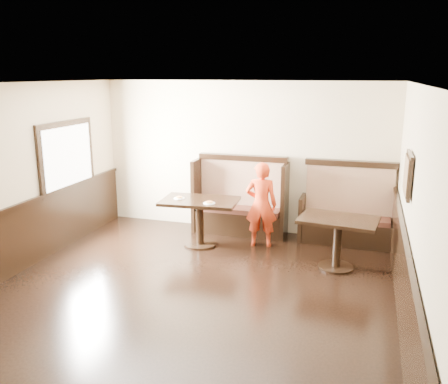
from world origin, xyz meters
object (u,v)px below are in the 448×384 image
at_px(table_main, 200,210).
at_px(child, 261,205).
at_px(booth_main, 241,205).
at_px(booth_neighbor, 347,216).
at_px(table_neighbor, 338,231).

xyz_separation_m(table_main, child, (1.01, 0.29, 0.11)).
bearing_deg(booth_main, table_main, -118.11).
relative_size(booth_neighbor, child, 1.11).
relative_size(table_main, table_neighbor, 1.09).
distance_m(table_neighbor, child, 1.48).
height_order(booth_neighbor, table_neighbor, booth_neighbor).
relative_size(booth_neighbor, table_neighbor, 1.34).
relative_size(table_main, child, 0.91).
bearing_deg(booth_neighbor, child, -156.51).
height_order(booth_main, child, child).
distance_m(booth_neighbor, table_neighbor, 1.25).
bearing_deg(table_neighbor, booth_neighbor, 92.81).
distance_m(table_main, child, 1.06).
distance_m(table_main, table_neighbor, 2.37).
relative_size(booth_main, booth_neighbor, 1.06).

